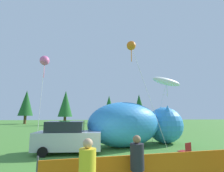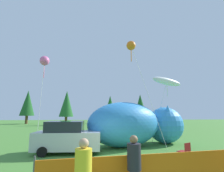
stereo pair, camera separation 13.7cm
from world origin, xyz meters
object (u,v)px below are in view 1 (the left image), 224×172
parked_car (68,137)px  folding_chair (186,150)px  inflatable_cat (136,126)px  spectator_in_black_shirt (137,165)px  kite_orange_flower (131,46)px  kite_white_ghost (167,82)px  kite_pink_octopus (45,61)px

parked_car → folding_chair: parked_car is taller
inflatable_cat → spectator_in_black_shirt: bearing=-122.9°
inflatable_cat → spectator_in_black_shirt: size_ratio=4.61×
spectator_in_black_shirt → kite_orange_flower: (1.57, 7.69, 6.65)m
parked_car → inflatable_cat: 5.28m
spectator_in_black_shirt → parked_car: bearing=114.2°
spectator_in_black_shirt → kite_white_ghost: kite_white_ghost is taller
folding_chair → kite_pink_octopus: 11.07m
parked_car → inflatable_cat: size_ratio=0.49×
kite_orange_flower → kite_white_ghost: bearing=22.8°
kite_orange_flower → kite_white_ghost: size_ratio=1.43×
folding_chair → kite_white_ghost: 6.94m
spectator_in_black_shirt → kite_orange_flower: size_ratio=0.22×
inflatable_cat → parked_car: bearing=-177.2°
folding_chair → kite_orange_flower: 8.24m
inflatable_cat → kite_pink_octopus: 8.50m
folding_chair → kite_white_ghost: kite_white_ghost is taller
inflatable_cat → kite_orange_flower: bearing=-140.9°
kite_orange_flower → kite_white_ghost: kite_orange_flower is taller
parked_car → kite_pink_octopus: kite_pink_octopus is taller
inflatable_cat → spectator_in_black_shirt: (-1.99, -8.37, -0.53)m
spectator_in_black_shirt → kite_pink_octopus: kite_pink_octopus is taller
kite_pink_octopus → spectator_in_black_shirt: bearing=-57.7°
spectator_in_black_shirt → kite_pink_octopus: bearing=122.3°
kite_orange_flower → kite_pink_octopus: kite_orange_flower is taller
parked_car → folding_chair: size_ratio=4.46×
folding_chair → inflatable_cat: size_ratio=0.11×
parked_car → folding_chair: 6.89m
inflatable_cat → kite_white_ghost: bearing=-5.8°
inflatable_cat → kite_pink_octopus: kite_pink_octopus is taller
folding_chair → spectator_in_black_shirt: 5.43m
inflatable_cat → kite_pink_octopus: bearing=164.2°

